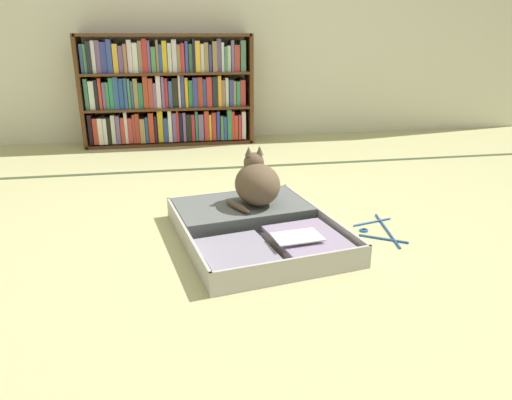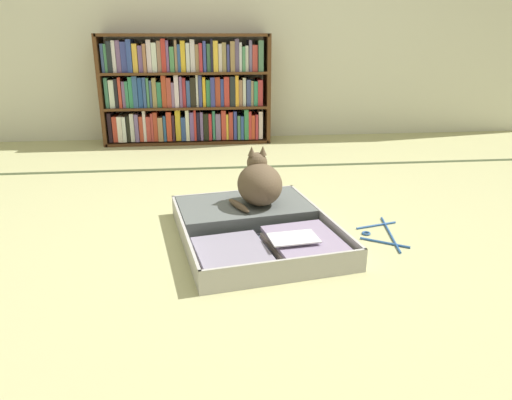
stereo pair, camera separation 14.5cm
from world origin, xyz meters
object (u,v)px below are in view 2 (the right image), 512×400
Objects in this scene: bookshelf at (185,91)px; open_suitcase at (253,225)px; clothes_hanger at (382,234)px; black_cat at (259,183)px.

open_suitcase is (0.36, -2.05, -0.39)m from bookshelf.
bookshelf is 2.12m from open_suitcase.
clothes_hanger is (0.59, -0.08, -0.04)m from open_suitcase.
open_suitcase is 0.22m from black_cat.
bookshelf is at bearing 102.00° from black_cat.
bookshelf reaches higher than open_suitcase.
open_suitcase is at bearing 172.75° from clothes_hanger.
bookshelf is 1.97m from black_cat.
clothes_hanger is at bearing -65.73° from bookshelf.
clothes_hanger is (0.96, -2.13, -0.43)m from bookshelf.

